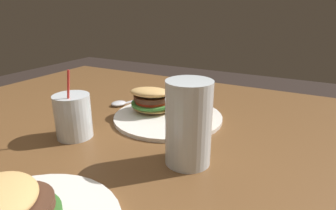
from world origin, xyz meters
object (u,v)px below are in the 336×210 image
beer_glass (188,126)px  spoon (121,103)px  meal_plate_near (162,109)px  juice_glass (73,117)px

beer_glass → spoon: 0.38m
meal_plate_near → spoon: meal_plate_near is taller
beer_glass → juice_glass: (0.28, 0.02, -0.03)m
meal_plate_near → juice_glass: size_ratio=1.78×
meal_plate_near → beer_glass: bearing=131.7°
beer_glass → spoon: beer_glass is taller
juice_glass → beer_glass: bearing=-175.6°
juice_glass → spoon: (0.04, -0.23, -0.04)m
beer_glass → meal_plate_near: bearing=-48.3°
meal_plate_near → juice_glass: juice_glass is taller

